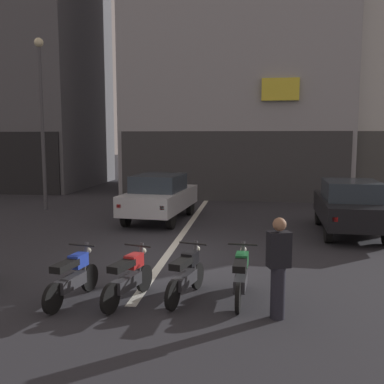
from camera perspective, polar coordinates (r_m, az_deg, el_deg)
name	(u,v)px	position (r m, az deg, el deg)	size (l,w,h in m)	color
ground_plane	(164,259)	(10.71, -3.64, -8.76)	(120.00, 120.00, 0.00)	#2B2B30
lane_centre_line	(196,215)	(16.49, 0.50, -3.06)	(0.20, 18.00, 0.01)	silver
building_corner_left	(14,1)	(29.71, -22.25, 22.11)	(9.10, 8.45, 21.70)	#56565B
building_mid_block	(238,17)	(25.87, 6.07, 21.79)	(10.86, 10.17, 18.96)	#9E9EA3
car_silver_crossing_near	(160,196)	(15.38, -4.22, -0.50)	(2.16, 4.25, 1.64)	black
car_black_parked_kerbside	(350,205)	(14.07, 19.94, -1.64)	(1.94, 4.17, 1.64)	black
car_white_down_street	(230,176)	(23.21, 5.03, 2.10)	(2.12, 4.24, 1.64)	black
street_lamp	(42,107)	(18.62, -19.05, 10.46)	(0.36, 0.36, 6.78)	#47474C
motorcycle_blue_row_leftmost	(73,276)	(8.26, -15.31, -10.59)	(0.55, 1.65, 0.98)	black
motorcycle_red_row_left_mid	(129,277)	(8.04, -8.27, -10.89)	(0.62, 1.63, 0.98)	black
motorcycle_black_row_centre	(186,274)	(8.11, -0.77, -10.66)	(0.60, 1.63, 0.98)	black
motorcycle_green_row_right_mid	(241,276)	(8.07, 6.41, -10.80)	(0.55, 1.67, 0.98)	black
person_by_motorcycles	(278,267)	(7.28, 11.21, -9.62)	(0.41, 0.32, 1.67)	#23232D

